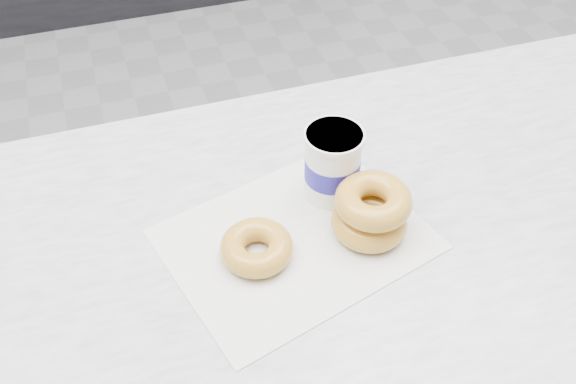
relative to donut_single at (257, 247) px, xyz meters
name	(u,v)px	position (x,y,z in m)	size (l,w,h in m)	color
ground	(191,315)	(-0.07, 0.57, -0.92)	(5.00, 5.00, 0.00)	#969699
wax_paper	(296,239)	(0.06, 0.01, -0.02)	(0.34, 0.26, 0.00)	silver
donut_single	(257,247)	(0.00, 0.00, 0.00)	(0.10, 0.10, 0.03)	gold
donut_stack	(371,211)	(0.16, 0.00, 0.02)	(0.13, 0.13, 0.07)	gold
coffee_cup	(333,164)	(0.14, 0.08, 0.04)	(0.08, 0.08, 0.11)	white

